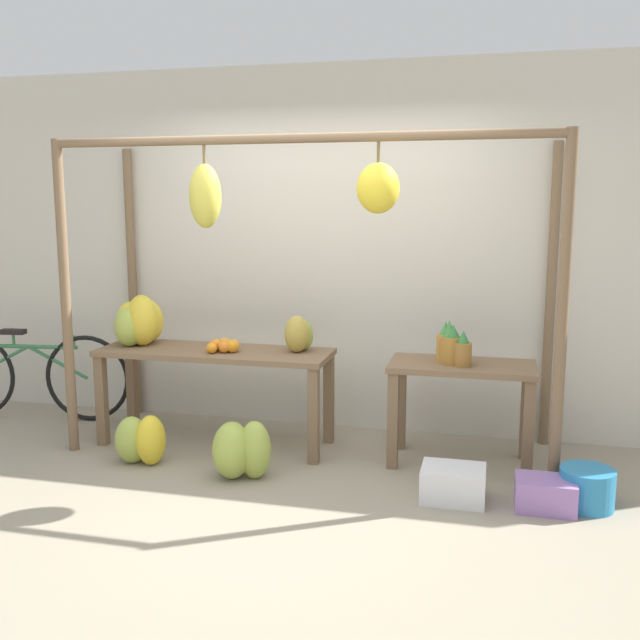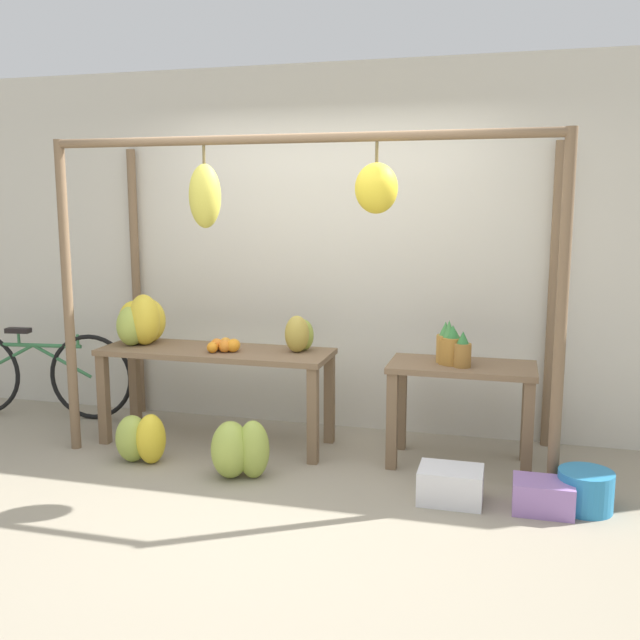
% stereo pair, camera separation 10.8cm
% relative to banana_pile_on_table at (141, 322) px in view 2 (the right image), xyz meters
% --- Properties ---
extents(ground_plane, '(20.00, 20.00, 0.00)m').
position_rel_banana_pile_on_table_xyz_m(ground_plane, '(1.32, -0.96, -0.88)').
color(ground_plane, gray).
extents(shop_wall_back, '(8.00, 0.08, 2.80)m').
position_rel_banana_pile_on_table_xyz_m(shop_wall_back, '(1.32, 0.63, 0.52)').
color(shop_wall_back, beige).
rests_on(shop_wall_back, ground_plane).
extents(stall_awning, '(3.38, 1.11, 2.19)m').
position_rel_banana_pile_on_table_xyz_m(stall_awning, '(1.33, -0.19, 0.65)').
color(stall_awning, brown).
rests_on(stall_awning, ground_plane).
extents(display_table_main, '(1.70, 0.55, 0.71)m').
position_rel_banana_pile_on_table_xyz_m(display_table_main, '(0.62, -0.04, -0.28)').
color(display_table_main, brown).
rests_on(display_table_main, ground_plane).
extents(display_table_side, '(0.97, 0.51, 0.70)m').
position_rel_banana_pile_on_table_xyz_m(display_table_side, '(2.39, -0.02, -0.34)').
color(display_table_side, brown).
rests_on(display_table_side, ground_plane).
extents(banana_pile_on_table, '(0.43, 0.49, 0.38)m').
position_rel_banana_pile_on_table_xyz_m(banana_pile_on_table, '(0.00, 0.00, 0.00)').
color(banana_pile_on_table, gold).
rests_on(banana_pile_on_table, display_table_main).
extents(orange_pile, '(0.23, 0.23, 0.09)m').
position_rel_banana_pile_on_table_xyz_m(orange_pile, '(0.71, -0.08, -0.13)').
color(orange_pile, orange).
rests_on(orange_pile, display_table_main).
extents(pineapple_cluster, '(0.24, 0.23, 0.30)m').
position_rel_banana_pile_on_table_xyz_m(pineapple_cluster, '(2.32, -0.04, -0.06)').
color(pineapple_cluster, '#A3702D').
rests_on(pineapple_cluster, display_table_side).
extents(banana_pile_ground_left, '(0.42, 0.28, 0.35)m').
position_rel_banana_pile_on_table_xyz_m(banana_pile_ground_left, '(0.27, -0.55, -0.71)').
color(banana_pile_ground_left, yellow).
rests_on(banana_pile_ground_left, ground_plane).
extents(banana_pile_ground_right, '(0.42, 0.33, 0.38)m').
position_rel_banana_pile_on_table_xyz_m(banana_pile_ground_right, '(1.02, -0.64, -0.69)').
color(banana_pile_ground_right, '#9EB247').
rests_on(banana_pile_ground_right, ground_plane).
extents(fruit_crate_white, '(0.38, 0.28, 0.21)m').
position_rel_banana_pile_on_table_xyz_m(fruit_crate_white, '(2.38, -0.66, -0.78)').
color(fruit_crate_white, silver).
rests_on(fruit_crate_white, ground_plane).
extents(blue_bucket, '(0.32, 0.32, 0.23)m').
position_rel_banana_pile_on_table_xyz_m(blue_bucket, '(3.15, -0.57, -0.76)').
color(blue_bucket, teal).
rests_on(blue_bucket, ground_plane).
extents(parked_bicycle, '(1.68, 0.25, 0.75)m').
position_rel_banana_pile_on_table_xyz_m(parked_bicycle, '(-1.10, 0.18, -0.51)').
color(parked_bicycle, black).
rests_on(parked_bicycle, ground_plane).
extents(papaya_pile, '(0.21, 0.24, 0.27)m').
position_rel_banana_pile_on_table_xyz_m(papaya_pile, '(1.23, 0.04, -0.05)').
color(papaya_pile, '#93A33D').
rests_on(papaya_pile, display_table_main).
extents(fruit_crate_purple, '(0.34, 0.25, 0.19)m').
position_rel_banana_pile_on_table_xyz_m(fruit_crate_purple, '(2.91, -0.66, -0.79)').
color(fruit_crate_purple, '#9970B7').
rests_on(fruit_crate_purple, ground_plane).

